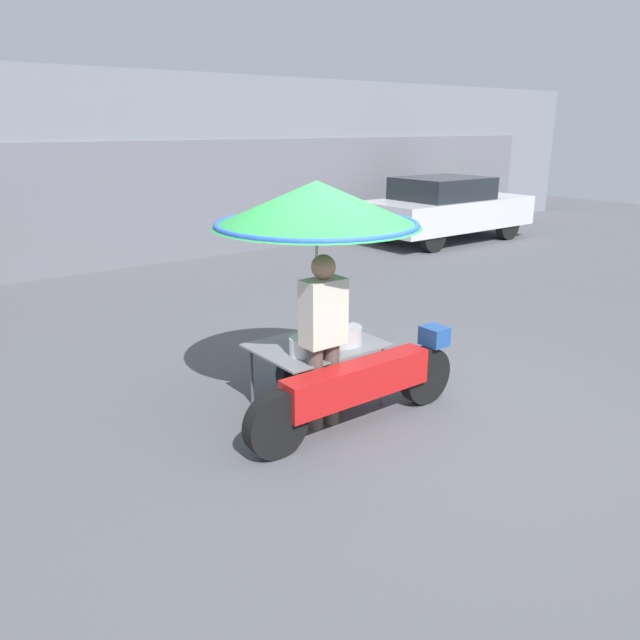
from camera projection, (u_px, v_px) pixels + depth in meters
ground_plane at (383, 411)px, 5.90m from camera, size 36.00×36.00×0.00m
shopfront_building at (79, 170)px, 11.86m from camera, size 28.00×2.06×3.56m
vendor_motorcycle_cart at (322, 235)px, 5.51m from camera, size 2.28×1.87×2.13m
vendor_person at (323, 334)px, 5.36m from camera, size 0.38×0.22×1.56m
parked_car at (446, 208)px, 14.37m from camera, size 4.13×1.81×1.47m
potted_plant at (485, 209)px, 16.74m from camera, size 0.59×0.59×0.75m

